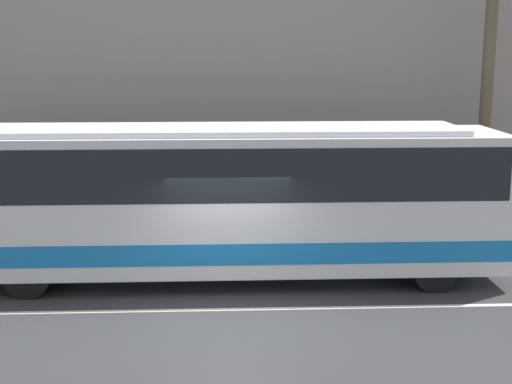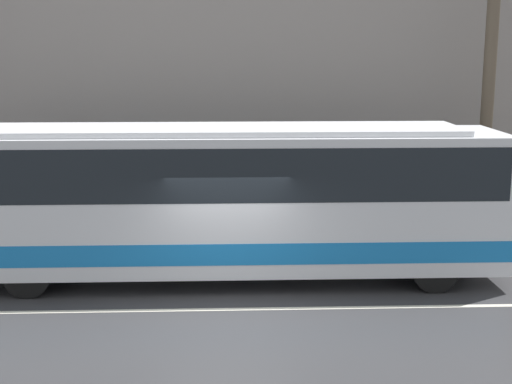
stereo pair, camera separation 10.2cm
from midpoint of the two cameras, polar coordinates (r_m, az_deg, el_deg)
ground_plane at (r=14.13m, az=-2.40°, el=-9.38°), size 60.00×60.00×0.00m
sidewalk at (r=19.00m, az=-2.47°, el=-3.63°), size 60.00×2.28×0.15m
building_facade at (r=19.63m, az=-2.59°, el=9.77°), size 60.00×0.35×9.21m
lane_stripe at (r=14.13m, az=-2.40°, el=-9.36°), size 54.00×0.14×0.01m
transit_bus at (r=15.48m, az=-3.54°, el=-0.19°), size 12.43×2.49×3.37m
utility_pole_near at (r=19.22m, az=17.87°, el=8.11°), size 0.32×0.32×7.86m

